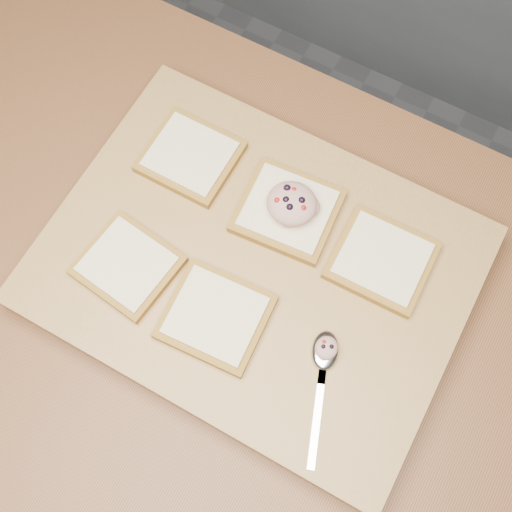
{
  "coord_description": "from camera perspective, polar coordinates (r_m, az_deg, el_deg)",
  "views": [
    {
      "loc": [
        -0.03,
        -0.21,
        1.75
      ],
      "look_at": [
        -0.17,
        0.05,
        0.97
      ],
      "focal_mm": 45.0,
      "sensor_mm": 36.0,
      "label": 1
    }
  ],
  "objects": [
    {
      "name": "bread_near_left",
      "position": [
        0.87,
        -11.35,
        -0.82
      ],
      "size": [
        0.13,
        0.12,
        0.02
      ],
      "color": "olive",
      "rests_on": "cutting_board"
    },
    {
      "name": "ground",
      "position": [
        1.77,
        4.26,
        -15.22
      ],
      "size": [
        4.0,
        4.0,
        0.0
      ],
      "primitive_type": "plane",
      "color": "#515459",
      "rests_on": "ground"
    },
    {
      "name": "bread_far_left",
      "position": [
        0.92,
        -5.85,
        8.8
      ],
      "size": [
        0.12,
        0.11,
        0.02
      ],
      "color": "olive",
      "rests_on": "cutting_board"
    },
    {
      "name": "tuna_salad_dollop",
      "position": [
        0.86,
        3.2,
        4.7
      ],
      "size": [
        0.07,
        0.07,
        0.03
      ],
      "color": "tan",
      "rests_on": "bread_far_center"
    },
    {
      "name": "bread_near_center",
      "position": [
        0.83,
        -3.61,
        -5.39
      ],
      "size": [
        0.13,
        0.12,
        0.02
      ],
      "color": "olive",
      "rests_on": "cutting_board"
    },
    {
      "name": "bread_far_center",
      "position": [
        0.88,
        2.84,
        4.06
      ],
      "size": [
        0.14,
        0.13,
        0.02
      ],
      "color": "olive",
      "rests_on": "cutting_board"
    },
    {
      "name": "spoon",
      "position": [
        0.82,
        6.07,
        -9.19
      ],
      "size": [
        0.08,
        0.17,
        0.01
      ],
      "color": "silver",
      "rests_on": "cutting_board"
    },
    {
      "name": "bread_far_right",
      "position": [
        0.87,
        11.13,
        -0.36
      ],
      "size": [
        0.13,
        0.12,
        0.02
      ],
      "color": "olive",
      "rests_on": "cutting_board"
    },
    {
      "name": "island_counter",
      "position": [
        1.32,
        5.67,
        -13.33
      ],
      "size": [
        2.0,
        0.8,
        0.9
      ],
      "color": "slate",
      "rests_on": "ground"
    },
    {
      "name": "cutting_board",
      "position": [
        0.88,
        -0.0,
        -1.07
      ],
      "size": [
        0.56,
        0.42,
        0.04
      ],
      "primitive_type": "cube",
      "color": "tan",
      "rests_on": "island_counter"
    },
    {
      "name": "spoon_salad",
      "position": [
        0.81,
        6.28,
        -8.12
      ],
      "size": [
        0.03,
        0.03,
        0.02
      ],
      "color": "tan",
      "rests_on": "spoon"
    }
  ]
}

